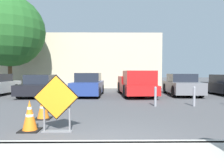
# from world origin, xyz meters

# --- Properties ---
(ground_plane) EXTENTS (96.00, 96.00, 0.00)m
(ground_plane) POSITION_xyz_m (0.00, 10.00, 0.00)
(ground_plane) COLOR #4C4C4F
(sidewalk_strip) EXTENTS (24.44, 2.07, 0.14)m
(sidewalk_strip) POSITION_xyz_m (0.00, -1.04, 0.07)
(sidewalk_strip) COLOR #ADAAA3
(sidewalk_strip) RESTS_ON ground_plane
(curb_lip) EXTENTS (24.44, 0.20, 0.14)m
(curb_lip) POSITION_xyz_m (0.00, 0.00, 0.07)
(curb_lip) COLOR #ADAAA3
(curb_lip) RESTS_ON ground_plane
(road_closed_sign) EXTENTS (1.15, 0.20, 1.47)m
(road_closed_sign) POSITION_xyz_m (-1.29, 1.21, 0.78)
(road_closed_sign) COLOR black
(road_closed_sign) RESTS_ON ground_plane
(traffic_cone_nearest) EXTENTS (0.51, 0.51, 0.81)m
(traffic_cone_nearest) POSITION_xyz_m (-2.02, 1.33, 0.40)
(traffic_cone_nearest) COLOR black
(traffic_cone_nearest) RESTS_ON ground_plane
(traffic_cone_second) EXTENTS (0.51, 0.51, 0.76)m
(traffic_cone_second) POSITION_xyz_m (-2.12, 2.80, 0.37)
(traffic_cone_second) COLOR black
(traffic_cone_second) RESTS_ON ground_plane
(traffic_cone_third) EXTENTS (0.39, 0.39, 0.75)m
(traffic_cone_third) POSITION_xyz_m (-2.39, 4.06, 0.36)
(traffic_cone_third) COLOR black
(traffic_cone_third) RESTS_ON ground_plane
(traffic_cone_fourth) EXTENTS (0.39, 0.39, 0.63)m
(traffic_cone_fourth) POSITION_xyz_m (-2.59, 5.24, 0.31)
(traffic_cone_fourth) COLOR black
(traffic_cone_fourth) RESTS_ON ground_plane
(traffic_cone_fifth) EXTENTS (0.45, 0.45, 0.64)m
(traffic_cone_fifth) POSITION_xyz_m (-2.78, 6.70, 0.31)
(traffic_cone_fifth) COLOR black
(traffic_cone_fifth) RESTS_ON ground_plane
(parked_car_second) EXTENTS (1.86, 4.49, 1.36)m
(parked_car_second) POSITION_xyz_m (-4.39, 9.85, 0.64)
(parked_car_second) COLOR black
(parked_car_second) RESTS_ON ground_plane
(parked_car_third) EXTENTS (1.93, 4.17, 1.48)m
(parked_car_third) POSITION_xyz_m (-1.30, 9.84, 0.68)
(parked_car_third) COLOR navy
(parked_car_third) RESTS_ON ground_plane
(pickup_truck) EXTENTS (2.19, 5.43, 1.62)m
(pickup_truck) POSITION_xyz_m (1.81, 9.71, 0.74)
(pickup_truck) COLOR red
(pickup_truck) RESTS_ON ground_plane
(parked_car_fourth) EXTENTS (2.03, 4.34, 1.42)m
(parked_car_fourth) POSITION_xyz_m (4.88, 10.12, 0.67)
(parked_car_fourth) COLOR slate
(parked_car_fourth) RESTS_ON ground_plane
(bollard_nearest) EXTENTS (0.12, 0.12, 0.89)m
(bollard_nearest) POSITION_xyz_m (2.12, 5.36, 0.47)
(bollard_nearest) COLOR gray
(bollard_nearest) RESTS_ON ground_plane
(bollard_second) EXTENTS (0.12, 0.12, 0.90)m
(bollard_second) POSITION_xyz_m (3.86, 5.36, 0.47)
(bollard_second) COLOR gray
(bollard_second) RESTS_ON ground_plane
(building_facade_backdrop) EXTENTS (16.10, 5.00, 5.23)m
(building_facade_backdrop) POSITION_xyz_m (-3.00, 18.81, 2.61)
(building_facade_backdrop) COLOR beige
(building_facade_backdrop) RESTS_ON ground_plane
(street_tree_behind_lot) EXTENTS (5.56, 5.56, 7.53)m
(street_tree_behind_lot) POSITION_xyz_m (-7.85, 13.16, 4.74)
(street_tree_behind_lot) COLOR #513823
(street_tree_behind_lot) RESTS_ON ground_plane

